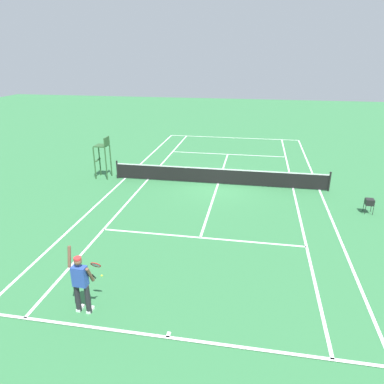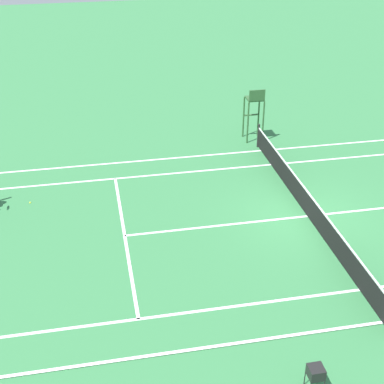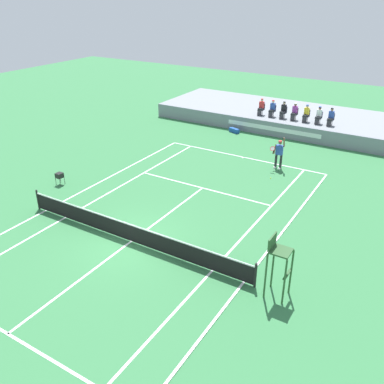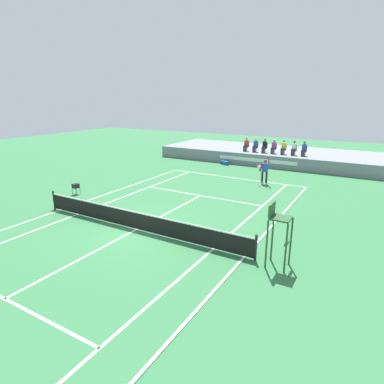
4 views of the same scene
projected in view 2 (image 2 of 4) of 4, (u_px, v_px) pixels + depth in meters
The scene contains 6 objects.
ground_plane at pixel (307, 217), 19.88m from camera, with size 80.00×80.00×0.00m, color #337542.
court at pixel (307, 217), 19.88m from camera, with size 11.08×23.88×0.03m.
net at pixel (308, 204), 19.63m from camera, with size 11.98×0.10×1.07m.
tennis_ball at pixel (30, 203), 20.66m from camera, with size 0.07×0.07×0.07m, color #D1E533.
umpire_chair at pixel (254, 107), 24.88m from camera, with size 0.77×0.77×2.44m.
ball_hopper at pixel (316, 372), 12.96m from camera, with size 0.36×0.36×0.70m.
Camera 2 is at (-15.80, 7.21, 10.53)m, focal length 53.00 mm.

